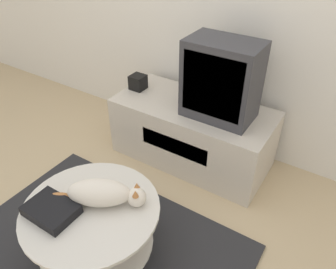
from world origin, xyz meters
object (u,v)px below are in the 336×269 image
(tv, at_px, (221,80))
(cat, at_px, (103,193))
(speaker, at_px, (138,82))
(dvd_box, at_px, (51,210))

(tv, bearing_deg, cat, -99.00)
(speaker, height_order, dvd_box, speaker)
(tv, xyz_separation_m, speaker, (-0.74, 0.01, -0.22))
(cat, bearing_deg, tv, 51.12)
(dvd_box, distance_m, cat, 0.28)
(dvd_box, bearing_deg, tv, 74.70)
(speaker, height_order, cat, speaker)
(dvd_box, bearing_deg, speaker, 107.13)
(speaker, distance_m, cat, 1.22)
(tv, relative_size, speaker, 4.72)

